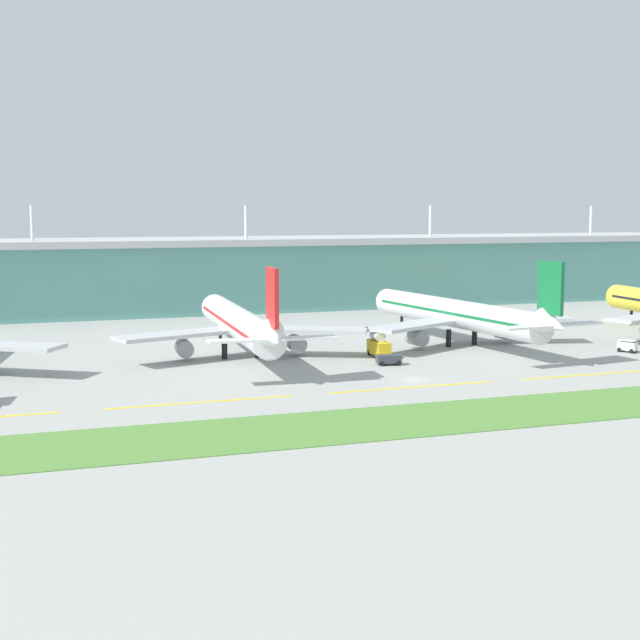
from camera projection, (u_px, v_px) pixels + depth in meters
ground_plane at (414, 380)px, 150.24m from camera, size 600.00×600.00×0.00m
terminal_building at (241, 273)px, 255.51m from camera, size 288.00×34.00×29.14m
airliner_near_middle at (240, 324)px, 172.77m from camera, size 48.70×66.97×18.90m
airliner_far_middle at (458, 314)px, 188.24m from camera, size 48.53×67.40×18.90m
taxiway_stripe_mid_west at (201, 402)px, 132.74m from camera, size 28.00×0.70×0.04m
taxiway_stripe_centre at (412, 387)px, 143.95m from camera, size 28.00×0.70×0.04m
taxiway_stripe_mid_east at (593, 374)px, 155.16m from camera, size 28.00×0.70×0.04m
grass_verge at (495, 413)px, 125.77m from camera, size 300.00×18.00×0.10m
baggage_cart at (628, 346)px, 179.13m from camera, size 3.30×4.02×2.48m
pushback_tug at (389, 359)px, 164.53m from camera, size 4.75×3.16×1.85m
fuel_truck at (379, 345)px, 173.76m from camera, size 3.11×7.37×4.95m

